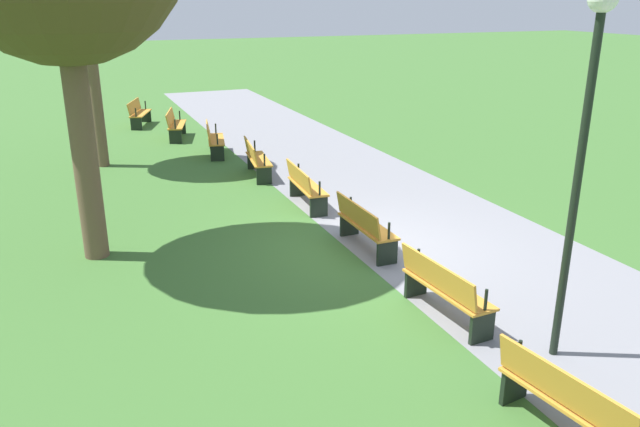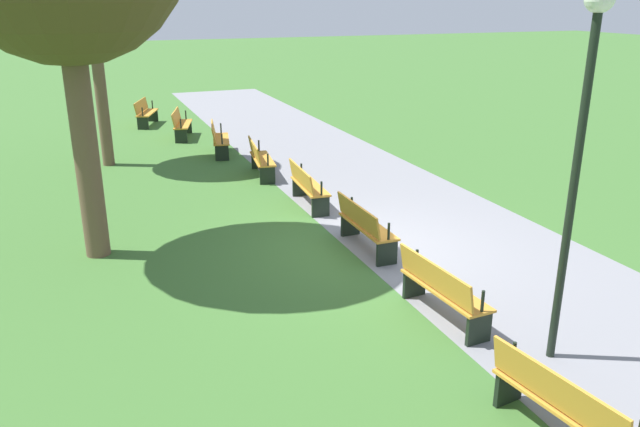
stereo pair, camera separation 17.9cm
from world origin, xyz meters
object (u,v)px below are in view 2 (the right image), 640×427
Objects in this scene: bench_3 at (260,158)px; bench_6 at (441,289)px; bench_1 at (181,124)px; bench_2 at (219,138)px; bench_5 at (364,225)px; bench_4 at (307,185)px; bench_0 at (145,112)px; lamp_post at (583,116)px; bench_7 at (562,405)px.

bench_3 is 1.01× the size of bench_6.
bench_2 is at bearing 29.31° from bench_1.
bench_6 is (2.70, -0.09, 0.00)m from bench_5.
bench_0 is at bearing -164.38° from bench_4.
bench_5 is at bearing 5.86° from bench_4.
bench_4 is (10.55, 2.19, 0.00)m from bench_0.
bench_3 is 9.84m from lamp_post.
bench_0 and bench_2 have the same top height.
bench_1 is (2.58, 0.82, 0.00)m from bench_0.
bench_3 is at bearing -176.10° from bench_5.
bench_5 is (2.70, 0.09, 0.00)m from bench_4.
bench_0 is 5.40m from bench_2.
bench_4 is 1.00× the size of bench_6.
lamp_post reaches higher than bench_4.
bench_2 is (5.20, 1.45, 0.00)m from bench_0.
lamp_post reaches higher than bench_6.
bench_4 is at bearing 25.41° from bench_1.
bench_0 and bench_7 have the same top height.
bench_5 is (10.68, 1.46, 0.00)m from bench_1.
lamp_post is at bearing 24.05° from bench_1.
bench_4 and bench_5 have the same top height.
bench_5 is at bearing 174.14° from bench_6.
bench_6 is 0.99× the size of bench_7.
bench_1 is 1.02× the size of bench_4.
lamp_post reaches higher than bench_7.
bench_6 is at bearing 166.32° from bench_7.
bench_3 is 1.03× the size of bench_5.
bench_0 is 1.01× the size of bench_3.
bench_2 and bench_6 have the same top height.
lamp_post is (17.29, 2.99, 2.59)m from bench_0.
bench_4 is 1.02× the size of bench_5.
lamp_post is at bearing 14.34° from bench_3.
bench_4 is (5.35, 0.73, 0.00)m from bench_2.
bench_1 is 0.38× the size of lamp_post.
bench_4 is 0.99× the size of bench_7.
bench_1 is 1.02× the size of bench_6.
bench_6 is at bearing 15.64° from bench_2.
bench_0 and bench_3 have the same top height.
bench_7 is (13.44, 0.46, 0.00)m from bench_2.
bench_3 is (5.29, 1.10, 0.00)m from bench_1.
bench_2 and bench_3 have the same top height.
lamp_post is (14.72, 2.17, 2.59)m from bench_1.
bench_4 is (2.69, 0.28, 0.00)m from bench_3.
bench_2 is 2.70m from bench_3.
lamp_post reaches higher than bench_3.
bench_6 is 2.70m from bench_7.
bench_6 is (13.38, 1.37, 0.00)m from bench_1.
bench_1 is 1.00× the size of bench_2.
bench_1 is 8.10m from bench_4.
bench_2 and bench_4 have the same top height.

